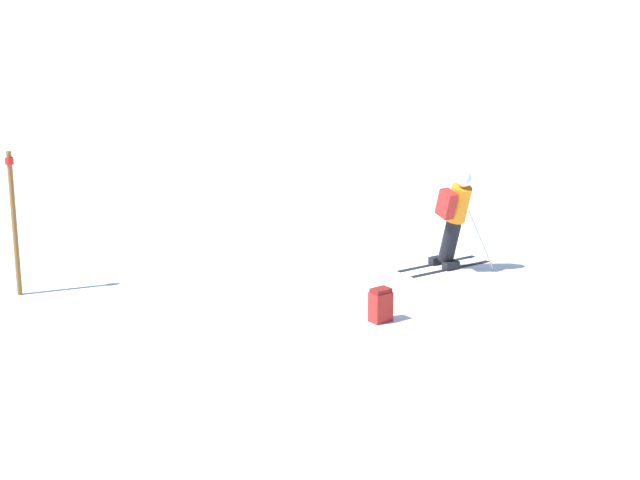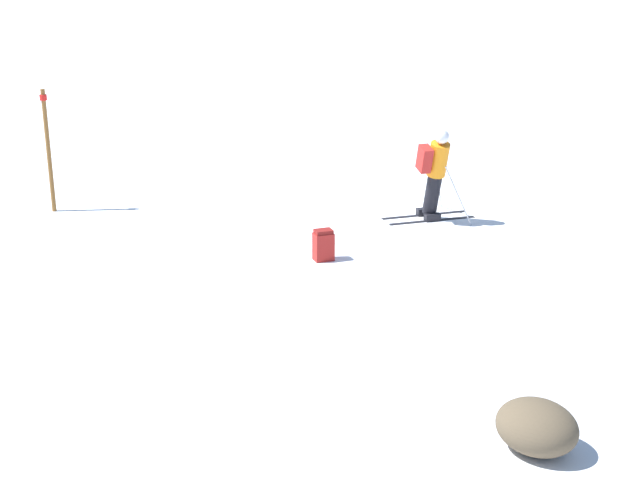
{
  "view_description": "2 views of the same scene",
  "coord_description": "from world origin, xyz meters",
  "views": [
    {
      "loc": [
        -6.16,
        16.69,
        5.31
      ],
      "look_at": [
        -0.3,
        2.62,
        1.02
      ],
      "focal_mm": 60.0,
      "sensor_mm": 36.0,
      "label": 1
    },
    {
      "loc": [
        -9.55,
        13.26,
        4.75
      ],
      "look_at": [
        -2.31,
        4.19,
        0.85
      ],
      "focal_mm": 50.0,
      "sensor_mm": 36.0,
      "label": 2
    }
  ],
  "objects": [
    {
      "name": "skier",
      "position": [
        -1.66,
        0.17,
        0.95
      ],
      "size": [
        1.49,
        1.63,
        1.75
      ],
      "rotation": [
        0.0,
        0.0,
        -0.59
      ],
      "color": "black",
      "rests_on": "ground"
    },
    {
      "name": "exposed_boulder_0",
      "position": [
        -6.44,
        5.98,
        0.27
      ],
      "size": [
        0.82,
        0.7,
        0.54
      ],
      "primitive_type": "ellipsoid",
      "color": "brown",
      "rests_on": "ground"
    },
    {
      "name": "trail_marker",
      "position": [
        4.2,
        3.96,
        1.23
      ],
      "size": [
        0.13,
        0.13,
        2.26
      ],
      "color": "brown",
      "rests_on": "ground"
    },
    {
      "name": "ground_plane",
      "position": [
        0.0,
        0.0,
        0.0
      ],
      "size": [
        300.0,
        300.0,
        0.0
      ],
      "primitive_type": "plane",
      "color": "white"
    },
    {
      "name": "spare_backpack",
      "position": [
        -1.37,
        2.94,
        0.24
      ],
      "size": [
        0.34,
        0.37,
        0.5
      ],
      "rotation": [
        0.0,
        0.0,
        4.17
      ],
      "color": "#AD231E",
      "rests_on": "ground"
    }
  ]
}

